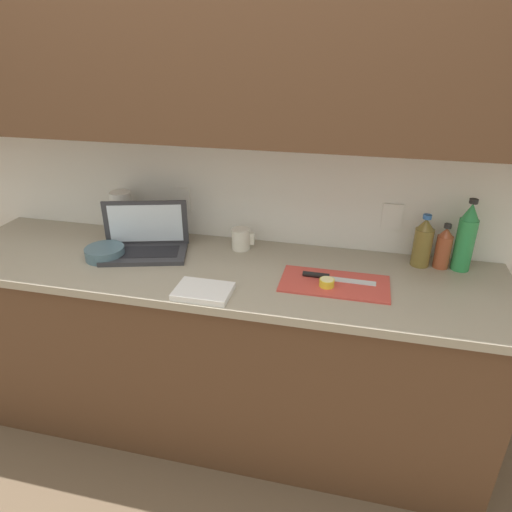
{
  "coord_description": "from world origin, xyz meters",
  "views": [
    {
      "loc": [
        0.59,
        -1.69,
        1.82
      ],
      "look_at": [
        0.19,
        -0.01,
        0.98
      ],
      "focal_mm": 32.0,
      "sensor_mm": 36.0,
      "label": 1
    }
  ],
  "objects_px": {
    "cutting_board": "(335,284)",
    "paper_towel_roll": "(122,213)",
    "laptop": "(145,241)",
    "lemon_half_cut": "(327,283)",
    "bottle_oil_tall": "(444,248)",
    "bowl_white": "(105,253)",
    "knife": "(326,277)",
    "bottle_water_clear": "(466,238)",
    "measuring_cup": "(241,239)",
    "bottle_green_soda": "(423,243)"
  },
  "relations": [
    {
      "from": "cutting_board",
      "to": "paper_towel_roll",
      "type": "xyz_separation_m",
      "value": [
        -1.09,
        0.29,
        0.11
      ]
    },
    {
      "from": "bottle_water_clear",
      "to": "knife",
      "type": "bearing_deg",
      "value": -156.94
    },
    {
      "from": "bottle_green_soda",
      "to": "measuring_cup",
      "type": "xyz_separation_m",
      "value": [
        -0.81,
        -0.02,
        -0.06
      ]
    },
    {
      "from": "lemon_half_cut",
      "to": "measuring_cup",
      "type": "xyz_separation_m",
      "value": [
        -0.43,
        0.28,
        0.03
      ]
    },
    {
      "from": "paper_towel_roll",
      "to": "knife",
      "type": "bearing_deg",
      "value": -13.8
    },
    {
      "from": "paper_towel_roll",
      "to": "bottle_oil_tall",
      "type": "bearing_deg",
      "value": -0.79
    },
    {
      "from": "bottle_green_soda",
      "to": "paper_towel_roll",
      "type": "bearing_deg",
      "value": 179.17
    },
    {
      "from": "lemon_half_cut",
      "to": "measuring_cup",
      "type": "bearing_deg",
      "value": 146.66
    },
    {
      "from": "bottle_oil_tall",
      "to": "cutting_board",
      "type": "bearing_deg",
      "value": -148.76
    },
    {
      "from": "knife",
      "to": "bowl_white",
      "type": "distance_m",
      "value": 1.0
    },
    {
      "from": "laptop",
      "to": "bottle_oil_tall",
      "type": "relative_size",
      "value": 2.12
    },
    {
      "from": "knife",
      "to": "measuring_cup",
      "type": "height_order",
      "value": "measuring_cup"
    },
    {
      "from": "knife",
      "to": "bottle_oil_tall",
      "type": "xyz_separation_m",
      "value": [
        0.48,
        0.24,
        0.07
      ]
    },
    {
      "from": "knife",
      "to": "bottle_water_clear",
      "type": "distance_m",
      "value": 0.62
    },
    {
      "from": "bowl_white",
      "to": "cutting_board",
      "type": "bearing_deg",
      "value": -0.43
    },
    {
      "from": "bottle_water_clear",
      "to": "measuring_cup",
      "type": "xyz_separation_m",
      "value": [
        -0.98,
        -0.02,
        -0.1
      ]
    },
    {
      "from": "lemon_half_cut",
      "to": "paper_towel_roll",
      "type": "xyz_separation_m",
      "value": [
        -1.06,
        0.32,
        0.09
      ]
    },
    {
      "from": "cutting_board",
      "to": "bowl_white",
      "type": "bearing_deg",
      "value": 179.57
    },
    {
      "from": "bottle_oil_tall",
      "to": "paper_towel_roll",
      "type": "distance_m",
      "value": 1.53
    },
    {
      "from": "measuring_cup",
      "to": "cutting_board",
      "type": "bearing_deg",
      "value": -28.4
    },
    {
      "from": "bottle_green_soda",
      "to": "bottle_oil_tall",
      "type": "height_order",
      "value": "bottle_green_soda"
    },
    {
      "from": "cutting_board",
      "to": "bottle_water_clear",
      "type": "height_order",
      "value": "bottle_water_clear"
    },
    {
      "from": "bowl_white",
      "to": "paper_towel_roll",
      "type": "bearing_deg",
      "value": 100.23
    },
    {
      "from": "laptop",
      "to": "lemon_half_cut",
      "type": "relative_size",
      "value": 7.08
    },
    {
      "from": "bottle_oil_tall",
      "to": "bowl_white",
      "type": "bearing_deg",
      "value": -170.08
    },
    {
      "from": "bowl_white",
      "to": "paper_towel_roll",
      "type": "xyz_separation_m",
      "value": [
        -0.05,
        0.28,
        0.08
      ]
    },
    {
      "from": "cutting_board",
      "to": "bottle_green_soda",
      "type": "bearing_deg",
      "value": 37.15
    },
    {
      "from": "bowl_white",
      "to": "measuring_cup",
      "type": "bearing_deg",
      "value": 22.7
    },
    {
      "from": "bowl_white",
      "to": "knife",
      "type": "bearing_deg",
      "value": 1.23
    },
    {
      "from": "knife",
      "to": "bottle_water_clear",
      "type": "height_order",
      "value": "bottle_water_clear"
    },
    {
      "from": "paper_towel_roll",
      "to": "lemon_half_cut",
      "type": "bearing_deg",
      "value": -16.89
    },
    {
      "from": "lemon_half_cut",
      "to": "bottle_water_clear",
      "type": "height_order",
      "value": "bottle_water_clear"
    },
    {
      "from": "laptop",
      "to": "lemon_half_cut",
      "type": "distance_m",
      "value": 0.87
    },
    {
      "from": "cutting_board",
      "to": "bottle_oil_tall",
      "type": "distance_m",
      "value": 0.52
    },
    {
      "from": "bottle_oil_tall",
      "to": "bowl_white",
      "type": "height_order",
      "value": "bottle_oil_tall"
    },
    {
      "from": "cutting_board",
      "to": "bottle_water_clear",
      "type": "distance_m",
      "value": 0.6
    },
    {
      "from": "bottle_green_soda",
      "to": "bowl_white",
      "type": "bearing_deg",
      "value": -169.47
    },
    {
      "from": "measuring_cup",
      "to": "bottle_oil_tall",
      "type": "bearing_deg",
      "value": 1.07
    },
    {
      "from": "bottle_water_clear",
      "to": "bowl_white",
      "type": "distance_m",
      "value": 1.58
    },
    {
      "from": "bottle_oil_tall",
      "to": "bottle_water_clear",
      "type": "height_order",
      "value": "bottle_water_clear"
    },
    {
      "from": "cutting_board",
      "to": "measuring_cup",
      "type": "relative_size",
      "value": 4.02
    },
    {
      "from": "bottle_water_clear",
      "to": "bottle_green_soda",
      "type": "bearing_deg",
      "value": 180.0
    },
    {
      "from": "knife",
      "to": "bottle_green_soda",
      "type": "xyz_separation_m",
      "value": [
        0.39,
        0.24,
        0.09
      ]
    },
    {
      "from": "laptop",
      "to": "bowl_white",
      "type": "height_order",
      "value": "laptop"
    },
    {
      "from": "laptop",
      "to": "bottle_oil_tall",
      "type": "xyz_separation_m",
      "value": [
        1.32,
        0.16,
        0.04
      ]
    },
    {
      "from": "laptop",
      "to": "bottle_green_soda",
      "type": "xyz_separation_m",
      "value": [
        1.23,
        0.16,
        0.05
      ]
    },
    {
      "from": "knife",
      "to": "measuring_cup",
      "type": "bearing_deg",
      "value": 153.56
    },
    {
      "from": "bottle_green_soda",
      "to": "bottle_oil_tall",
      "type": "xyz_separation_m",
      "value": [
        0.09,
        -0.0,
        -0.02
      ]
    },
    {
      "from": "laptop",
      "to": "measuring_cup",
      "type": "height_order",
      "value": "laptop"
    },
    {
      "from": "knife",
      "to": "bowl_white",
      "type": "bearing_deg",
      "value": -177.71
    }
  ]
}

